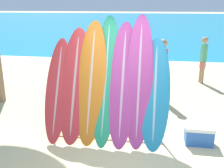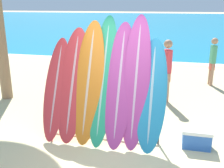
# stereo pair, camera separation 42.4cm
# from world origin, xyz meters

# --- Properties ---
(ground_plane) EXTENTS (160.00, 160.00, 0.00)m
(ground_plane) POSITION_xyz_m (0.00, 0.00, 0.00)
(ground_plane) COLOR beige
(ocean_water) EXTENTS (120.00, 60.00, 0.01)m
(ocean_water) POSITION_xyz_m (0.00, 37.26, 0.00)
(ocean_water) COLOR teal
(ocean_water) RESTS_ON ground_plane
(surfboard_rack) EXTENTS (2.23, 0.04, 0.86)m
(surfboard_rack) POSITION_xyz_m (-0.38, 0.73, 0.47)
(surfboard_rack) COLOR #47474C
(surfboard_rack) RESTS_ON ground_plane
(surfboard_slot_0) EXTENTS (0.48, 0.98, 1.92)m
(surfboard_slot_0) POSITION_xyz_m (-1.34, 0.76, 0.96)
(surfboard_slot_0) COLOR red
(surfboard_slot_0) RESTS_ON ground_plane
(surfboard_slot_1) EXTENTS (0.59, 1.05, 2.13)m
(surfboard_slot_1) POSITION_xyz_m (-1.00, 0.80, 1.07)
(surfboard_slot_1) COLOR red
(surfboard_slot_1) RESTS_ON ground_plane
(surfboard_slot_2) EXTENTS (0.58, 1.09, 2.28)m
(surfboard_slot_2) POSITION_xyz_m (-0.68, 0.83, 1.14)
(surfboard_slot_2) COLOR orange
(surfboard_slot_2) RESTS_ON ground_plane
(surfboard_slot_3) EXTENTS (0.50, 1.20, 2.37)m
(surfboard_slot_3) POSITION_xyz_m (-0.40, 0.87, 1.18)
(surfboard_slot_3) COLOR #289E70
(surfboard_slot_3) RESTS_ON ground_plane
(surfboard_slot_4) EXTENTS (0.55, 1.15, 2.25)m
(surfboard_slot_4) POSITION_xyz_m (-0.07, 0.83, 1.13)
(surfboard_slot_4) COLOR #B23D8E
(surfboard_slot_4) RESTS_ON ground_plane
(surfboard_slot_5) EXTENTS (0.53, 1.07, 2.40)m
(surfboard_slot_5) POSITION_xyz_m (0.24, 0.85, 1.20)
(surfboard_slot_5) COLOR #B23D8E
(surfboard_slot_5) RESTS_ON ground_plane
(surfboard_slot_6) EXTENTS (0.56, 0.97, 1.97)m
(surfboard_slot_6) POSITION_xyz_m (0.55, 0.77, 0.99)
(surfboard_slot_6) COLOR teal
(surfboard_slot_6) RESTS_ON ground_plane
(person_near_water) EXTENTS (0.25, 0.29, 1.69)m
(person_near_water) POSITION_xyz_m (-1.38, 3.24, 0.92)
(person_near_water) COLOR beige
(person_near_water) RESTS_ON ground_plane
(person_mid_beach) EXTENTS (0.26, 0.20, 1.51)m
(person_mid_beach) POSITION_xyz_m (-0.81, 6.25, 0.83)
(person_mid_beach) COLOR #A87A5B
(person_mid_beach) RESTS_ON ground_plane
(person_far_left) EXTENTS (0.26, 0.29, 1.68)m
(person_far_left) POSITION_xyz_m (0.74, 3.14, 0.92)
(person_far_left) COLOR #A87A5B
(person_far_left) RESTS_ON ground_plane
(person_far_right) EXTENTS (0.21, 0.26, 1.54)m
(person_far_right) POSITION_xyz_m (2.14, 4.97, 0.84)
(person_far_right) COLOR #A87A5B
(person_far_right) RESTS_ON ground_plane
(cooler_box) EXTENTS (0.53, 0.34, 0.37)m
(cooler_box) POSITION_xyz_m (1.42, 0.79, 0.19)
(cooler_box) COLOR #2D60B7
(cooler_box) RESTS_ON ground_plane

